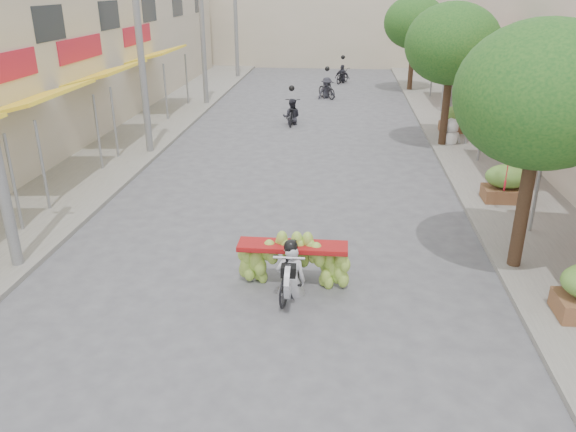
{
  "coord_description": "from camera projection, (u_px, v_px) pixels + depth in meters",
  "views": [
    {
      "loc": [
        1.54,
        -7.33,
        5.79
      ],
      "look_at": [
        0.46,
        3.91,
        1.1
      ],
      "focal_mm": 35.0,
      "sensor_mm": 36.0,
      "label": 1
    }
  ],
  "objects": [
    {
      "name": "far_building",
      "position": [
        325.0,
        16.0,
        42.68
      ],
      "size": [
        20.0,
        6.0,
        7.0
      ],
      "primitive_type": "cube",
      "color": "#BFB097",
      "rests_on": "ground"
    },
    {
      "name": "street_tree_mid",
      "position": [
        452.0,
        44.0,
        20.04
      ],
      "size": [
        3.4,
        3.4,
        5.25
      ],
      "color": "#3A2719",
      "rests_on": "ground"
    },
    {
      "name": "bg_motorbike_b",
      "position": [
        327.0,
        83.0,
        30.2
      ],
      "size": [
        1.31,
        1.62,
        1.95
      ],
      "color": "black",
      "rests_on": "ground"
    },
    {
      "name": "produce_crate_far",
      "position": [
        455.0,
        117.0,
        22.98
      ],
      "size": [
        1.2,
        0.88,
        1.16
      ],
      "color": "brown",
      "rests_on": "ground"
    },
    {
      "name": "ground",
      "position": [
        237.0,
        369.0,
        9.09
      ],
      "size": [
        120.0,
        120.0,
        0.0
      ],
      "primitive_type": "plane",
      "color": "#57575C",
      "rests_on": "ground"
    },
    {
      "name": "utility_pole_back",
      "position": [
        236.0,
        13.0,
        35.61
      ],
      "size": [
        0.6,
        0.24,
        8.0
      ],
      "color": "slate",
      "rests_on": "ground"
    },
    {
      "name": "produce_crate_mid",
      "position": [
        507.0,
        180.0,
        15.63
      ],
      "size": [
        1.2,
        0.88,
        1.16
      ],
      "color": "brown",
      "rests_on": "ground"
    },
    {
      "name": "utility_pole_mid",
      "position": [
        139.0,
        40.0,
        19.06
      ],
      "size": [
        0.6,
        0.24,
        8.0
      ],
      "color": "slate",
      "rests_on": "ground"
    },
    {
      "name": "utility_pole_far",
      "position": [
        202.0,
        23.0,
        27.33
      ],
      "size": [
        0.6,
        0.24,
        8.0
      ],
      "color": "slate",
      "rests_on": "ground"
    },
    {
      "name": "market_umbrella",
      "position": [
        516.0,
        124.0,
        14.15
      ],
      "size": [
        2.59,
        2.59,
        1.81
      ],
      "rotation": [
        0.0,
        0.0,
        0.38
      ],
      "color": "red",
      "rests_on": "ground"
    },
    {
      "name": "pedestrian",
      "position": [
        453.0,
        118.0,
        21.11
      ],
      "size": [
        1.09,
        0.86,
        1.94
      ],
      "rotation": [
        0.0,
        0.0,
        3.49
      ],
      "color": "white",
      "rests_on": "ground"
    },
    {
      "name": "bg_motorbike_a",
      "position": [
        292.0,
        108.0,
        24.69
      ],
      "size": [
        0.79,
        1.81,
        1.95
      ],
      "color": "black",
      "rests_on": "ground"
    },
    {
      "name": "sidewalk_right",
      "position": [
        479.0,
        140.0,
        22.24
      ],
      "size": [
        4.0,
        60.0,
        0.12
      ],
      "primitive_type": "cube",
      "color": "gray",
      "rests_on": "ground"
    },
    {
      "name": "bg_motorbike_c",
      "position": [
        343.0,
        70.0,
        34.91
      ],
      "size": [
        1.16,
        1.69,
        1.95
      ],
      "color": "black",
      "rests_on": "ground"
    },
    {
      "name": "banana_motorbike",
      "position": [
        292.0,
        260.0,
        11.19
      ],
      "size": [
        2.22,
        1.92,
        2.04
      ],
      "color": "black",
      "rests_on": "ground"
    },
    {
      "name": "street_tree_near",
      "position": [
        542.0,
        96.0,
        10.84
      ],
      "size": [
        3.4,
        3.4,
        5.25
      ],
      "color": "#3A2719",
      "rests_on": "ground"
    },
    {
      "name": "sidewalk_left",
      "position": [
        136.0,
        131.0,
        23.48
      ],
      "size": [
        4.0,
        60.0,
        0.12
      ],
      "primitive_type": "cube",
      "color": "gray",
      "rests_on": "ground"
    },
    {
      "name": "street_tree_far",
      "position": [
        415.0,
        23.0,
        31.07
      ],
      "size": [
        3.4,
        3.4,
        5.25
      ],
      "color": "#3A2719",
      "rests_on": "ground"
    }
  ]
}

